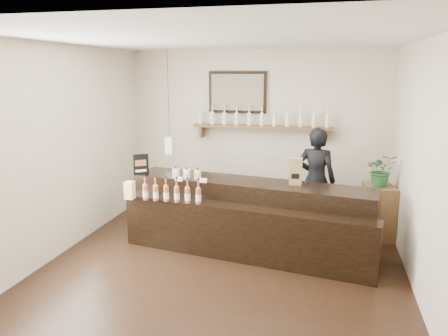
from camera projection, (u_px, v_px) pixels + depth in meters
name	position (u px, v px, depth m)	size (l,w,h in m)	color
ground	(224.00, 265.00, 5.61)	(5.00, 5.00, 0.00)	black
room_shell	(224.00, 134.00, 5.24)	(5.00, 5.00, 5.00)	beige
back_wall_decor	(247.00, 112.00, 7.51)	(2.66, 0.96, 1.69)	brown
counter	(247.00, 219.00, 6.01)	(3.47, 1.45, 1.12)	black
promo_sign	(141.00, 165.00, 6.35)	(0.19, 0.14, 0.31)	black
paper_bag	(296.00, 171.00, 5.80)	(0.17, 0.13, 0.36)	olive
tape_dispenser	(297.00, 181.00, 5.85)	(0.14, 0.07, 0.11)	#16269E
side_cabinet	(378.00, 212.00, 6.46)	(0.49, 0.61, 0.80)	brown
potted_plant	(381.00, 170.00, 6.32)	(0.43, 0.37, 0.48)	#245B2B
shopkeeper	(316.00, 173.00, 6.63)	(0.67, 0.44, 1.83)	black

